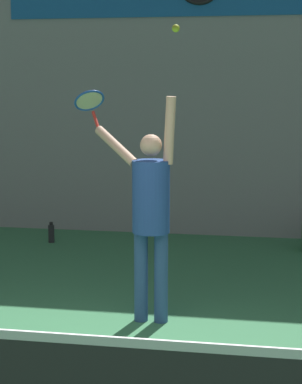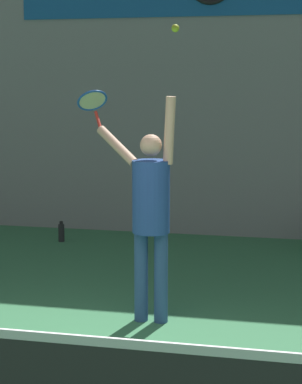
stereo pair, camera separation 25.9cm
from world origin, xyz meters
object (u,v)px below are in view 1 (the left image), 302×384
object	(u,v)px
tennis_racket	(90,102)
tennis_ball	(176,28)
tennis_player	(150,207)
water_bottle	(51,233)

from	to	relation	value
tennis_racket	tennis_ball	bearing A→B (deg)	-32.59
tennis_player	water_bottle	xyz separation A→B (m)	(-1.97, 2.97, -0.97)
tennis_racket	tennis_ball	size ratio (longest dim) A/B	5.92
tennis_player	tennis_racket	distance (m)	1.30
tennis_player	water_bottle	distance (m)	3.70
tennis_racket	water_bottle	size ratio (longest dim) A/B	1.39
tennis_player	tennis_ball	size ratio (longest dim) A/B	30.85
tennis_ball	tennis_player	bearing A→B (deg)	160.74
tennis_ball	water_bottle	world-z (taller)	tennis_ball
tennis_racket	tennis_ball	world-z (taller)	tennis_ball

